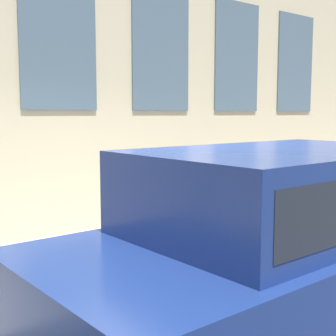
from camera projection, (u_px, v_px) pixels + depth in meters
ground_plane at (179, 297)px, 5.04m from camera, size 80.00×80.00×0.00m
sidewalk at (111, 260)px, 6.08m from camera, size 2.70×60.00×0.16m
fire_hydrant at (158, 236)px, 5.44m from camera, size 0.31×0.43×0.78m
person at (177, 200)px, 5.69m from camera, size 0.31×0.21×1.28m
parked_truck_navy_near at (280, 232)px, 3.97m from camera, size 1.88×4.26×1.68m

